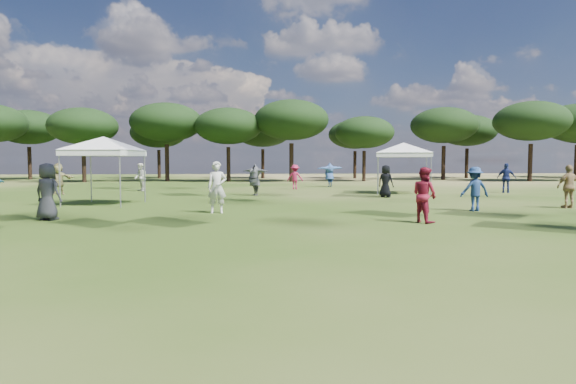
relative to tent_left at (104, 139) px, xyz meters
name	(u,v)px	position (x,y,z in m)	size (l,w,h in m)	color
tree_line	(280,125)	(9.44, 25.87, 2.54)	(108.78, 17.63, 7.77)	black
tent_left	(104,139)	(0.00, 0.00, 0.00)	(5.60, 5.60, 3.31)	gray
tent_right	(404,145)	(15.52, 6.00, 0.00)	(6.06, 6.06, 3.31)	gray
festival_crowd	(263,181)	(7.14, 3.82, -2.00)	(28.88, 21.98, 1.93)	black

